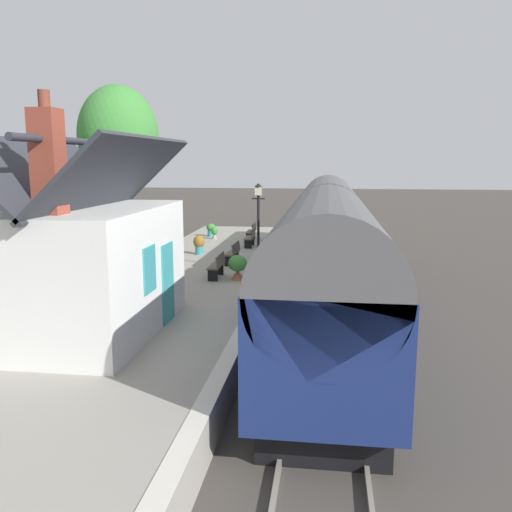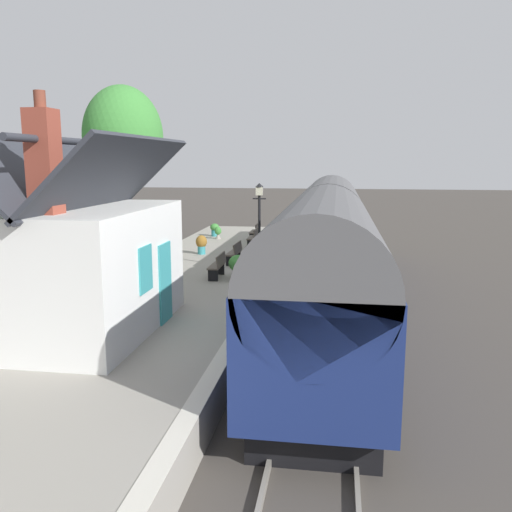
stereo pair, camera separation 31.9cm
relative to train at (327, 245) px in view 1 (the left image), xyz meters
name	(u,v)px [view 1 (the left image)]	position (x,y,z in m)	size (l,w,h in m)	color
ground_plane	(299,310)	(-0.41, 0.90, -2.22)	(160.00, 160.00, 0.00)	#423D38
platform	(186,294)	(-0.41, 4.90, -1.79)	(32.00, 6.00, 0.86)	gray
platform_edge_coping	(265,284)	(-0.41, 2.08, -1.35)	(32.00, 0.36, 0.02)	beige
rail_near	(347,310)	(-0.41, -0.72, -2.15)	(52.00, 0.08, 0.14)	gray
rail_far	(304,308)	(-0.41, 0.72, -2.15)	(52.00, 0.08, 0.14)	gray
train	(327,245)	(0.00, 0.00, 0.00)	(20.97, 2.73, 4.32)	black
station_building	(89,264)	(-6.01, 5.81, 0.34)	(5.92, 3.58, 5.64)	white
bench_mid_platform	(217,265)	(0.42, 3.93, -0.88)	(1.40, 0.45, 0.88)	brown
bench_platform_end	(251,237)	(7.63, 3.74, -0.88)	(1.41, 0.47, 0.88)	brown
bench_by_lamp	(233,252)	(3.16, 3.83, -0.88)	(1.41, 0.47, 0.88)	brown
bench_near_building	(252,231)	(9.91, 4.00, -0.88)	(1.41, 0.46, 0.88)	brown
planter_edge_near	(238,266)	(0.27, 3.16, -0.88)	(0.68, 0.68, 0.89)	#9E5138
planter_edge_far	(211,229)	(10.96, 6.48, -0.96)	(0.50, 0.50, 0.72)	teal
planter_by_door	(199,244)	(5.19, 5.77, -0.87)	(0.51, 0.51, 0.87)	teal
planter_bench_right	(214,233)	(9.95, 6.07, -1.02)	(0.37, 0.37, 0.67)	gray
lamp_post_platform	(258,210)	(1.75, 2.60, 1.02)	(0.32, 0.50, 3.38)	black
tree_far_left	(119,137)	(12.23, 12.16, 4.21)	(5.18, 4.53, 9.36)	#4C3828
tree_far_right	(28,174)	(7.19, 15.02, 2.20)	(3.86, 3.55, 6.38)	#4C3828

